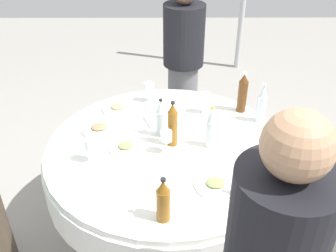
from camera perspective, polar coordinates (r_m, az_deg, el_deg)
The scene contains 21 objects.
ground_plane at distance 2.89m, azimuth -0.00°, elevation -14.88°, with size 10.00×10.00×0.00m, color gray.
dining_table at distance 2.48m, azimuth -0.00°, elevation -5.61°, with size 1.55×1.55×0.74m.
bottle_clear_near at distance 2.42m, azimuth -1.07°, elevation 1.02°, with size 0.06×0.06×0.27m.
bottle_amber_outer at distance 1.85m, azimuth -0.70°, elevation -11.07°, with size 0.07×0.07×0.26m.
bottle_clear_left at distance 2.33m, azimuth 6.36°, elevation -0.41°, with size 0.06×0.06×0.28m.
bottle_amber_west at distance 2.33m, azimuth 0.69°, elevation 0.16°, with size 0.06×0.06×0.30m.
bottle_clear_inner at distance 2.64m, azimuth 13.74°, elevation 3.12°, with size 0.06×0.06×0.29m.
bottle_brown_south at distance 1.99m, azimuth 13.29°, elevation -8.13°, with size 0.06×0.06×0.26m.
bottle_brown_rear at distance 2.73m, azimuth 11.02°, elevation 4.77°, with size 0.07×0.07×0.30m.
wine_glass_west at distance 2.27m, azimuth -0.25°, elevation -1.69°, with size 0.07×0.07×0.15m.
wine_glass_inner at distance 2.83m, azimuth -2.80°, elevation 5.55°, with size 0.07×0.07×0.15m.
wine_glass_south at distance 2.68m, azimuth 5.53°, elevation 3.94°, with size 0.07×0.07×0.15m.
wine_glass_rear at distance 2.08m, azimuth 14.49°, elevation -6.92°, with size 0.07×0.07×0.15m.
wine_glass_right at distance 2.24m, azimuth -11.50°, elevation -2.85°, with size 0.07×0.07×0.16m.
plate_right at distance 2.78m, azimuth -7.36°, elevation 2.68°, with size 0.24×0.24×0.04m.
plate_east at distance 2.11m, azimuth 7.04°, elevation -8.65°, with size 0.22×0.22×0.04m.
plate_front at distance 2.57m, azimuth -10.19°, elevation -0.39°, with size 0.23×0.23×0.04m.
plate_mid at distance 2.37m, azimuth -6.28°, elevation -3.17°, with size 0.20×0.20×0.04m.
fork_outer at distance 2.53m, azimuth 8.22°, elevation -1.04°, with size 0.18×0.02×0.01m, color silver.
folded_napkin at distance 2.63m, azimuth -1.62°, elevation 1.02°, with size 0.15×0.15×0.02m, color white.
person_near at distance 3.31m, azimuth 2.28°, elevation 8.85°, with size 0.34×0.34×1.52m.
Camera 1 is at (0.01, 1.94, 2.14)m, focal length 41.01 mm.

